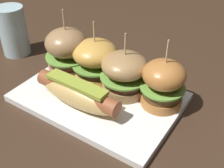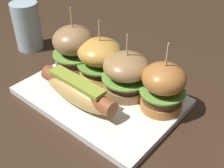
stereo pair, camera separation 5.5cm
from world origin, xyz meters
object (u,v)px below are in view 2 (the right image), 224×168
Objects in this scene: hot_dog at (77,91)px; slider_far_left at (74,48)px; platter_main at (100,96)px; slider_far_right at (163,87)px; slider_center_left at (100,59)px; slider_center_right at (126,74)px; water_glass at (27,26)px.

slider_far_left is (-0.10, 0.09, 0.02)m from hot_dog.
platter_main is 0.14m from slider_far_right.
slider_center_left is at bearing 178.30° from slider_far_right.
hot_dog is (-0.02, -0.05, 0.03)m from platter_main.
hot_dog is 1.33× the size of slider_far_right.
slider_center_right is 0.08m from slider_far_right.
platter_main is 2.44× the size of slider_center_left.
slider_far_right is (0.23, 0.01, -0.00)m from slider_far_left.
platter_main is 2.22× the size of slider_far_left.
slider_center_right is at bearing -0.94° from water_glass.
slider_center_right is at bearing 58.66° from hot_dog.
slider_center_left reaches higher than hot_dog.
hot_dog is 1.39× the size of slider_center_left.
slider_far_left reaches higher than water_glass.
hot_dog is 0.10m from slider_center_left.
platter_main is at bearing -133.91° from slider_center_right.
water_glass is (-0.19, 0.01, -0.00)m from slider_far_left.
slider_center_left is 0.26m from water_glass.
slider_far_left is 0.23m from slider_far_right.
hot_dog is 1.26× the size of slider_far_left.
slider_far_right is at bearing 0.09° from water_glass.
slider_center_right is 0.95× the size of slider_far_right.
water_glass is at bearing 178.21° from slider_far_left.
slider_center_left is (-0.04, 0.05, 0.05)m from platter_main.
slider_center_left is 0.08m from slider_center_right.
slider_center_left is (-0.03, 0.10, 0.02)m from hot_dog.
hot_dog is at bearing -18.18° from water_glass.
slider_far_right is at bearing 4.28° from slider_center_right.
platter_main is at bearing 71.89° from hot_dog.
platter_main is 2.33× the size of slider_far_right.
slider_center_left is 1.00× the size of slider_center_right.
hot_dog is 0.30m from water_glass.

